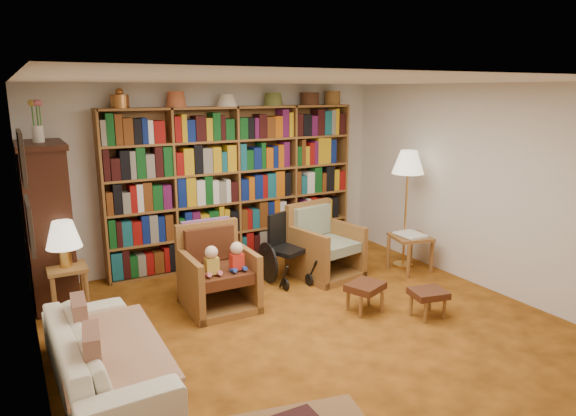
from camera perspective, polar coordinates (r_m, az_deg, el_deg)
floor at (r=5.51m, az=2.37°, el=-13.03°), size 5.00×5.00×0.00m
ceiling at (r=4.95m, az=2.65°, el=13.94°), size 5.00×5.00×0.00m
wall_back at (r=7.30m, az=-7.79°, el=3.68°), size 5.00×0.00×5.00m
wall_front at (r=3.32m, az=25.87°, el=-8.95°), size 5.00×0.00×5.00m
wall_left at (r=4.38m, az=-26.71°, el=-3.89°), size 0.00×5.00×5.00m
wall_right at (r=6.72m, az=21.04°, el=2.11°), size 0.00×5.00×5.00m
bookshelf at (r=7.23m, az=-5.80°, el=3.00°), size 3.60×0.30×2.42m
curio_cabinet at (r=6.40m, az=-25.14°, el=-1.48°), size 0.50×0.95×2.40m
framed_pictures at (r=4.59m, az=-27.10°, el=1.62°), size 0.03×0.52×0.97m
sofa at (r=4.66m, az=-19.68°, el=-15.16°), size 1.92×0.81×0.55m
sofa_throw at (r=4.66m, az=-19.07°, el=-14.81°), size 0.83×1.52×0.04m
cushion_left at (r=4.89m, az=-22.07°, el=-11.75°), size 0.14×0.37×0.37m
cushion_right at (r=4.26m, az=-20.82°, el=-15.42°), size 0.17×0.40×0.38m
side_table_lamp at (r=6.03m, az=-23.26°, el=-7.39°), size 0.40×0.40×0.58m
table_lamp at (r=5.89m, az=-23.69°, el=-2.87°), size 0.37×0.37×0.50m
armchair_leather at (r=5.93m, az=-8.07°, el=-7.14°), size 0.75×0.81×0.95m
armchair_sage at (r=6.88m, az=3.78°, el=-4.41°), size 0.90×0.92×0.95m
wheelchair at (r=6.64m, az=-0.43°, el=-4.72°), size 0.55×0.70×0.87m
floor_lamp at (r=7.12m, az=13.20°, el=4.47°), size 0.43×0.43×1.63m
side_table_papers at (r=7.14m, az=13.45°, el=-3.62°), size 0.59×0.59×0.53m
footstool_a at (r=5.81m, az=8.59°, el=-8.84°), size 0.49×0.45×0.33m
footstool_b at (r=5.82m, az=15.33°, el=-9.32°), size 0.42×0.38×0.31m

